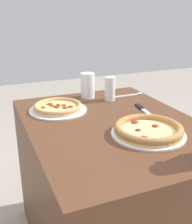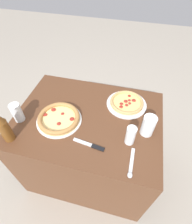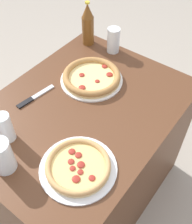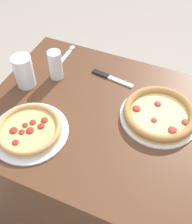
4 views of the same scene
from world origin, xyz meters
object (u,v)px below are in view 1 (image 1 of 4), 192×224
Objects in this scene: glass_orange_juice at (110,90)px; knife at (144,110)px; glass_water at (88,87)px; pizza_salami at (148,130)px; spoon at (132,95)px; pizza_margherita at (58,107)px.

knife is at bearing -159.46° from glass_orange_juice.
pizza_salami is at bearing -175.77° from glass_water.
glass_water is 0.70× the size of knife.
spoon is at bearing -16.12° from knife.
spoon is at bearing -79.46° from pizza_margherita.
glass_water is 1.07× the size of glass_orange_juice.
knife is (-0.33, -0.19, -0.06)m from glass_water.
glass_orange_juice reaches higher than pizza_margherita.
pizza_salami reaches higher than spoon.
pizza_salami is 1.50× the size of knife.
pizza_salami is 0.57m from spoon.
pizza_salami reaches higher than knife.
pizza_margherita is 2.04× the size of glass_water.
pizza_margherita is at bearing 67.39° from knife.
glass_water reaches higher than pizza_salami.
knife is 0.27m from spoon.
glass_water is at bearing 4.23° from pizza_salami.
pizza_salami is 0.50m from glass_orange_juice.
glass_water is 0.39m from knife.
glass_orange_juice is (0.06, -0.33, 0.05)m from pizza_margherita.
glass_orange_juice is (0.50, -0.05, 0.04)m from pizza_salami.
spoon is (0.53, -0.22, -0.02)m from pizza_salami.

